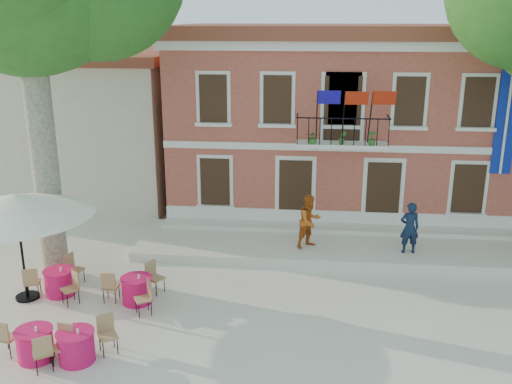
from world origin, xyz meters
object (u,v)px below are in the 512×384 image
(cafe_table_3, at_px, (59,281))
(cafe_table_2, at_px, (35,343))
(pedestrian_orange, at_px, (310,221))
(cafe_table_0, at_px, (137,288))
(patio_umbrella, at_px, (16,205))
(pedestrian_navy, at_px, (410,228))
(cafe_table_1, at_px, (76,345))

(cafe_table_3, bearing_deg, cafe_table_2, -75.73)
(pedestrian_orange, height_order, cafe_table_0, pedestrian_orange)
(cafe_table_3, bearing_deg, patio_umbrella, -160.20)
(pedestrian_navy, xyz_separation_m, cafe_table_1, (-8.66, -6.67, -0.75))
(patio_umbrella, distance_m, pedestrian_navy, 12.07)
(cafe_table_1, relative_size, cafe_table_2, 0.93)
(patio_umbrella, bearing_deg, cafe_table_2, -60.08)
(cafe_table_2, bearing_deg, cafe_table_1, 0.21)
(cafe_table_3, bearing_deg, pedestrian_navy, 18.17)
(patio_umbrella, relative_size, cafe_table_0, 2.27)
(pedestrian_orange, distance_m, cafe_table_1, 8.77)
(cafe_table_2, distance_m, cafe_table_3, 3.33)
(cafe_table_1, relative_size, cafe_table_3, 1.01)
(pedestrian_orange, bearing_deg, patio_umbrella, 163.82)
(patio_umbrella, height_order, cafe_table_2, patio_umbrella)
(pedestrian_orange, relative_size, cafe_table_1, 1.01)
(cafe_table_0, bearing_deg, cafe_table_1, -100.54)
(patio_umbrella, xyz_separation_m, pedestrian_orange, (8.08, 3.95, -1.62))
(pedestrian_navy, relative_size, pedestrian_orange, 0.95)
(patio_umbrella, xyz_separation_m, cafe_table_1, (2.69, -2.92, -2.42))
(patio_umbrella, height_order, pedestrian_navy, patio_umbrella)
(cafe_table_1, xyz_separation_m, cafe_table_2, (-1.01, -0.00, 0.00))
(cafe_table_2, bearing_deg, patio_umbrella, 119.92)
(cafe_table_0, height_order, cafe_table_1, same)
(patio_umbrella, distance_m, cafe_table_2, 4.15)
(pedestrian_navy, distance_m, cafe_table_3, 11.07)
(pedestrian_orange, xyz_separation_m, cafe_table_0, (-4.84, -3.89, -0.79))
(pedestrian_navy, relative_size, cafe_table_2, 0.89)
(patio_umbrella, xyz_separation_m, pedestrian_navy, (11.35, 3.75, -1.67))
(pedestrian_orange, distance_m, cafe_table_3, 8.13)
(cafe_table_3, bearing_deg, cafe_table_0, -5.99)
(cafe_table_0, xyz_separation_m, cafe_table_2, (-1.56, -2.98, -0.01))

